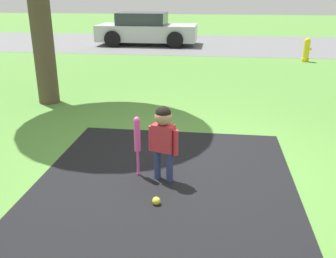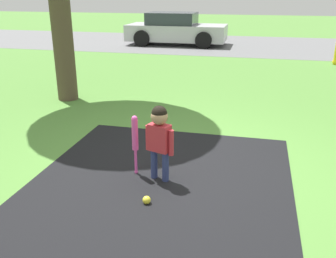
# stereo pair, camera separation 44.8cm
# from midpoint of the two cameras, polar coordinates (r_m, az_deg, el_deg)

# --- Properties ---
(ground_plane) EXTENTS (60.00, 60.00, 0.00)m
(ground_plane) POSITION_cam_midpoint_polar(r_m,az_deg,el_deg) (4.76, 0.37, -4.88)
(ground_plane) COLOR #518438
(street_strip) EXTENTS (40.00, 6.00, 0.01)m
(street_strip) POSITION_cam_midpoint_polar(r_m,az_deg,el_deg) (15.38, 5.52, 12.78)
(street_strip) COLOR slate
(street_strip) RESTS_ON ground
(child) EXTENTS (0.34, 0.20, 0.88)m
(child) POSITION_cam_midpoint_polar(r_m,az_deg,el_deg) (4.08, -3.87, -0.68)
(child) COLOR navy
(child) RESTS_ON ground
(baseball_bat) EXTENTS (0.07, 0.07, 0.72)m
(baseball_bat) POSITION_cam_midpoint_polar(r_m,az_deg,el_deg) (4.25, -7.73, -1.42)
(baseball_bat) COLOR #E54CA5
(baseball_bat) RESTS_ON ground
(sports_ball) EXTENTS (0.08, 0.08, 0.08)m
(sports_ball) POSITION_cam_midpoint_polar(r_m,az_deg,el_deg) (3.84, -5.21, -10.95)
(sports_ball) COLOR yellow
(sports_ball) RESTS_ON ground
(fire_hydrant) EXTENTS (0.25, 0.23, 0.71)m
(fire_hydrant) POSITION_cam_midpoint_polar(r_m,az_deg,el_deg) (12.08, 19.36, 11.29)
(fire_hydrant) COLOR yellow
(fire_hydrant) RESTS_ON ground
(parked_car) EXTENTS (3.80, 1.85, 1.22)m
(parked_car) POSITION_cam_midpoint_polar(r_m,az_deg,el_deg) (15.08, -4.22, 14.87)
(parked_car) COLOR #B7B7BC
(parked_car) RESTS_ON ground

